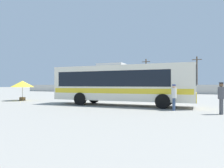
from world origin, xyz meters
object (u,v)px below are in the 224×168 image
object	(u,v)px
passenger_waiting_on_apron	(221,96)
roadside_tree_midleft	(155,74)
roadside_tree_left	(99,73)
coach_bus_cream_yellow	(120,83)
parked_car_leftmost_dark_blue	(114,90)
parked_car_second_white	(144,90)
utility_pole_far	(197,74)
utility_pole_near	(146,75)
attendant_by_bus_door	(174,96)
vendor_umbrella_near_gate_yellow	(22,84)

from	to	relation	value
passenger_waiting_on_apron	roadside_tree_midleft	size ratio (longest dim) A/B	0.30
passenger_waiting_on_apron	roadside_tree_left	size ratio (longest dim) A/B	0.28
coach_bus_cream_yellow	parked_car_leftmost_dark_blue	bearing A→B (deg)	117.03
passenger_waiting_on_apron	parked_car_second_white	bearing A→B (deg)	116.95
parked_car_second_white	utility_pole_far	xyz separation A→B (m)	(8.40, 7.48, 3.05)
utility_pole_near	utility_pole_far	world-z (taller)	utility_pole_near
utility_pole_far	utility_pole_near	bearing A→B (deg)	-179.37
coach_bus_cream_yellow	attendant_by_bus_door	size ratio (longest dim) A/B	6.82
utility_pole_near	utility_pole_far	size ratio (longest dim) A/B	1.01
vendor_umbrella_near_gate_yellow	parked_car_second_white	xyz separation A→B (m)	(6.83, 21.09, -0.97)
utility_pole_far	parked_car_leftmost_dark_blue	bearing A→B (deg)	-152.96
coach_bus_cream_yellow	parked_car_leftmost_dark_blue	xyz separation A→B (m)	(-10.84, 21.25, -1.08)
utility_pole_near	roadside_tree_left	bearing A→B (deg)	169.58
coach_bus_cream_yellow	vendor_umbrella_near_gate_yellow	distance (m)	11.47
roadside_tree_midleft	coach_bus_cream_yellow	bearing A→B (deg)	-80.39
vendor_umbrella_near_gate_yellow	utility_pole_far	size ratio (longest dim) A/B	0.33
passenger_waiting_on_apron	parked_car_leftmost_dark_blue	distance (m)	29.69
roadside_tree_midleft	roadside_tree_left	bearing A→B (deg)	-176.94
parked_car_leftmost_dark_blue	utility_pole_near	world-z (taller)	utility_pole_near
parked_car_leftmost_dark_blue	parked_car_second_white	xyz separation A→B (m)	(6.21, -0.02, 0.02)
attendant_by_bus_door	roadside_tree_midleft	world-z (taller)	roadside_tree_midleft
coach_bus_cream_yellow	utility_pole_far	world-z (taller)	utility_pole_far
parked_car_leftmost_dark_blue	utility_pole_far	xyz separation A→B (m)	(14.61, 7.46, 3.07)
parked_car_leftmost_dark_blue	parked_car_second_white	world-z (taller)	parked_car_second_white
vendor_umbrella_near_gate_yellow	coach_bus_cream_yellow	bearing A→B (deg)	-0.73
coach_bus_cream_yellow	vendor_umbrella_near_gate_yellow	xyz separation A→B (m)	(-11.47, 0.15, -0.09)
coach_bus_cream_yellow	utility_pole_far	size ratio (longest dim) A/B	1.58
roadside_tree_left	attendant_by_bus_door	bearing A→B (deg)	-53.10
utility_pole_far	vendor_umbrella_near_gate_yellow	bearing A→B (deg)	-118.07
utility_pole_near	roadside_tree_left	size ratio (longest dim) A/B	1.15
parked_car_leftmost_dark_blue	coach_bus_cream_yellow	bearing A→B (deg)	-62.97
passenger_waiting_on_apron	utility_pole_near	size ratio (longest dim) A/B	0.25
vendor_umbrella_near_gate_yellow	roadside_tree_midleft	xyz separation A→B (m)	(6.08, 31.68, 2.50)
parked_car_second_white	roadside_tree_midleft	size ratio (longest dim) A/B	0.70
attendant_by_bus_door	roadside_tree_midleft	distance (m)	35.06
utility_pole_far	roadside_tree_midleft	size ratio (longest dim) A/B	1.23
parked_car_second_white	utility_pole_near	distance (m)	8.22
passenger_waiting_on_apron	coach_bus_cream_yellow	bearing A→B (deg)	162.86
passenger_waiting_on_apron	parked_car_second_white	xyz separation A→B (m)	(-11.94, 23.48, -0.26)
utility_pole_near	utility_pole_far	xyz separation A→B (m)	(10.35, 0.11, -0.04)
utility_pole_far	roadside_tree_left	bearing A→B (deg)	174.36
utility_pole_near	roadside_tree_midleft	distance (m)	3.47
roadside_tree_left	passenger_waiting_on_apron	bearing A→B (deg)	-50.71
passenger_waiting_on_apron	vendor_umbrella_near_gate_yellow	xyz separation A→B (m)	(-18.77, 2.40, 0.71)
passenger_waiting_on_apron	roadside_tree_midleft	distance (m)	36.51
utility_pole_far	roadside_tree_midleft	bearing A→B (deg)	161.17
coach_bus_cream_yellow	attendant_by_bus_door	bearing A→B (deg)	-19.49
passenger_waiting_on_apron	parked_car_leftmost_dark_blue	size ratio (longest dim) A/B	0.40
utility_pole_near	roadside_tree_left	distance (m)	13.61
parked_car_leftmost_dark_blue	utility_pole_near	bearing A→B (deg)	59.89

